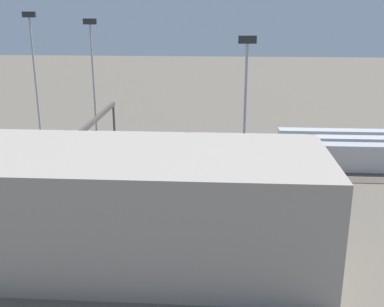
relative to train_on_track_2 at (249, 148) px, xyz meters
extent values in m
plane|color=#60594F|center=(4.52, 0.00, -2.62)|extent=(400.00, 400.00, 0.00)
cube|color=#3D3833|center=(4.52, -10.00, -2.56)|extent=(140.00, 2.80, 0.12)
cube|color=#3D3833|center=(4.52, -5.00, -2.56)|extent=(140.00, 2.80, 0.12)
cube|color=#3D3833|center=(4.52, 0.00, -2.56)|extent=(140.00, 2.80, 0.12)
cube|color=#4C443D|center=(4.52, 5.00, -2.56)|extent=(140.00, 2.80, 0.12)
cube|color=#4C443D|center=(4.52, 10.00, -2.56)|extent=(140.00, 2.80, 0.12)
cube|color=silver|center=(-24.20, 0.00, 0.00)|extent=(23.00, 3.00, 5.00)
cube|color=silver|center=(0.00, 0.00, 0.00)|extent=(23.00, 3.00, 5.00)
cube|color=silver|center=(24.20, 0.00, 0.00)|extent=(23.00, 3.00, 5.00)
cube|color=silver|center=(48.40, 0.00, 0.00)|extent=(23.00, 3.00, 5.00)
cube|color=#B7BABF|center=(-19.43, 5.00, 0.00)|extent=(23.00, 3.00, 5.00)
cube|color=#B7BABF|center=(4.77, 5.00, 0.00)|extent=(23.00, 3.00, 5.00)
cube|color=#B7BABF|center=(28.97, 5.00, 0.00)|extent=(23.00, 3.00, 5.00)
cube|color=silver|center=(-18.29, -10.00, -0.60)|extent=(23.00, 3.00, 3.80)
cube|color=#D85914|center=(-6.06, 10.00, -0.70)|extent=(10.00, 3.00, 3.60)
cube|color=#D85914|center=(-3.06, 10.00, 1.80)|extent=(3.00, 2.70, 1.40)
cylinder|color=#9EA0A5|center=(46.59, -13.26, 10.68)|extent=(0.44, 0.44, 26.60)
cube|color=#262628|center=(46.59, -13.26, 24.58)|extent=(2.80, 0.70, 1.20)
cylinder|color=#9EA0A5|center=(1.68, 13.59, 9.07)|extent=(0.44, 0.44, 23.37)
cube|color=#262628|center=(1.68, 13.59, 21.35)|extent=(2.80, 0.70, 1.20)
cylinder|color=#9EA0A5|center=(33.45, -12.78, 9.99)|extent=(0.44, 0.44, 25.22)
cube|color=#262628|center=(33.45, -12.78, 23.20)|extent=(2.80, 0.70, 1.20)
cylinder|color=#4C4742|center=(29.22, -12.10, 1.38)|extent=(0.50, 0.50, 8.00)
cylinder|color=#4C4742|center=(29.22, 12.10, 1.38)|extent=(0.50, 0.50, 8.00)
cube|color=#4C4742|center=(29.22, 0.00, 5.78)|extent=(0.70, 25.00, 0.80)
cube|color=#9E9389|center=(14.58, 38.47, 4.05)|extent=(42.50, 17.73, 13.34)
camera|label=1|loc=(5.38, 87.85, 26.22)|focal=43.94mm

